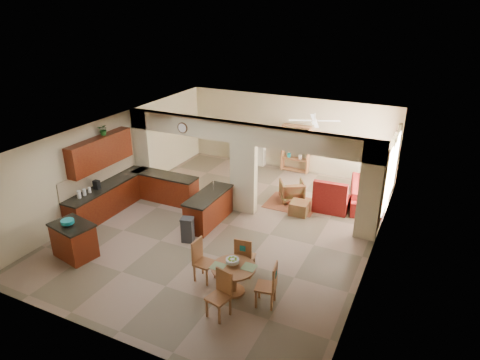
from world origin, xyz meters
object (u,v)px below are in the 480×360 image
at_px(kitchen_island, 74,240).
at_px(dining_table, 234,275).
at_px(sofa, 366,193).
at_px(armchair, 292,191).

bearing_deg(kitchen_island, dining_table, 17.14).
bearing_deg(sofa, armchair, 99.80).
bearing_deg(armchair, sofa, 170.37).
xyz_separation_m(sofa, armchair, (-2.19, -0.85, -0.00)).
xyz_separation_m(kitchen_island, armchair, (3.90, 5.47, -0.12)).
bearing_deg(armchair, dining_table, 63.72).
bearing_deg(dining_table, kitchen_island, -174.18).
distance_m(dining_table, sofa, 6.15).
distance_m(kitchen_island, armchair, 6.72).
distance_m(dining_table, armchair, 5.05).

